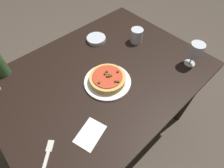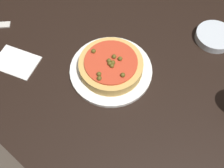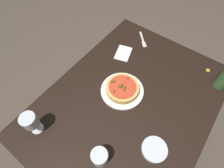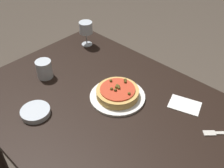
# 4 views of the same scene
# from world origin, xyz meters

# --- Properties ---
(dining_table) EXTENTS (1.20, 0.89, 0.71)m
(dining_table) POSITION_xyz_m (0.00, 0.00, 0.62)
(dining_table) COLOR black
(dining_table) RESTS_ON ground_plane
(dinner_plate) EXTENTS (0.26, 0.26, 0.01)m
(dinner_plate) POSITION_xyz_m (0.02, 0.07, 0.71)
(dinner_plate) COLOR white
(dinner_plate) RESTS_ON dining_table
(pizza) EXTENTS (0.20, 0.20, 0.05)m
(pizza) POSITION_xyz_m (0.02, 0.07, 0.74)
(pizza) COLOR tan
(pizza) RESTS_ON dinner_plate
(wine_glass) EXTENTS (0.08, 0.08, 0.15)m
(wine_glass) POSITION_xyz_m (-0.44, 0.30, 0.81)
(wine_glass) COLOR silver
(wine_glass) RESTS_ON dining_table
(water_cup) EXTENTS (0.08, 0.08, 0.09)m
(water_cup) POSITION_xyz_m (-0.35, -0.06, 0.75)
(water_cup) COLOR silver
(water_cup) RESTS_ON dining_table
(side_bowl) EXTENTS (0.13, 0.13, 0.03)m
(side_bowl) POSITION_xyz_m (-0.16, -0.25, 0.72)
(side_bowl) COLOR silver
(side_bowl) RESTS_ON dining_table
(fork) EXTENTS (0.13, 0.13, 0.00)m
(fork) POSITION_xyz_m (0.47, 0.20, 0.71)
(fork) COLOR beige
(fork) RESTS_ON dining_table
(paper_napkin) EXTENTS (0.16, 0.13, 0.00)m
(paper_napkin) POSITION_xyz_m (0.28, 0.24, 0.71)
(paper_napkin) COLOR white
(paper_napkin) RESTS_ON dining_table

